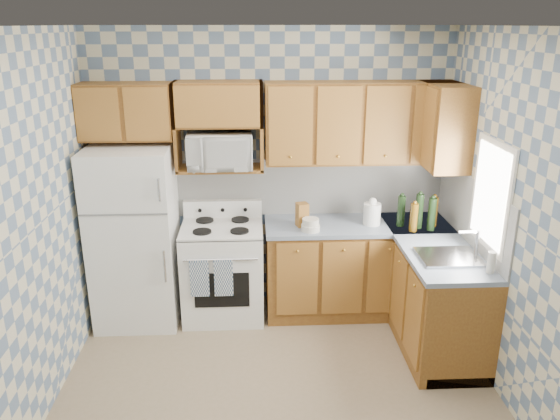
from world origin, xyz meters
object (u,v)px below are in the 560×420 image
object	(u,v)px
refrigerator	(135,237)
stove_body	(223,272)
electric_kettle	(372,214)
microwave	(220,151)

from	to	relation	value
refrigerator	stove_body	world-z (taller)	refrigerator
stove_body	refrigerator	bearing A→B (deg)	-178.22
stove_body	electric_kettle	world-z (taller)	electric_kettle
stove_body	electric_kettle	xyz separation A→B (m)	(1.41, -0.02, 0.57)
stove_body	microwave	bearing A→B (deg)	90.19
refrigerator	microwave	world-z (taller)	microwave
refrigerator	electric_kettle	world-z (taller)	refrigerator
stove_body	electric_kettle	bearing A→B (deg)	-0.84
refrigerator	stove_body	size ratio (longest dim) A/B	1.87
refrigerator	electric_kettle	distance (m)	2.22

